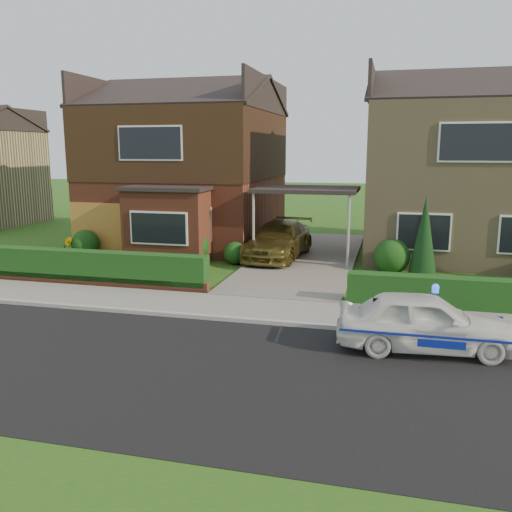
% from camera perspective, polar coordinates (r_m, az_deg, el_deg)
% --- Properties ---
extents(ground, '(120.00, 120.00, 0.00)m').
position_cam_1_polar(ground, '(10.55, -4.36, -12.15)').
color(ground, '#204B14').
rests_on(ground, ground).
extents(road, '(60.00, 6.00, 0.02)m').
position_cam_1_polar(road, '(10.55, -4.36, -12.15)').
color(road, black).
rests_on(road, ground).
extents(kerb, '(60.00, 0.16, 0.12)m').
position_cam_1_polar(kerb, '(13.27, -0.18, -6.88)').
color(kerb, '#9E9993').
rests_on(kerb, ground).
extents(sidewalk, '(60.00, 2.00, 0.10)m').
position_cam_1_polar(sidewalk, '(14.25, 0.87, -5.64)').
color(sidewalk, slate).
rests_on(sidewalk, ground).
extents(driveway, '(3.80, 12.00, 0.12)m').
position_cam_1_polar(driveway, '(20.83, 5.22, -0.26)').
color(driveway, '#666059').
rests_on(driveway, ground).
extents(house_left, '(7.50, 9.53, 7.25)m').
position_cam_1_polar(house_left, '(24.74, -7.09, 10.25)').
color(house_left, brown).
rests_on(house_left, ground).
extents(house_right, '(7.50, 8.06, 7.25)m').
position_cam_1_polar(house_right, '(23.33, 20.99, 9.19)').
color(house_right, '#917E59').
rests_on(house_right, ground).
extents(carport_link, '(3.80, 3.00, 2.77)m').
position_cam_1_polar(carport_link, '(20.43, 5.33, 6.87)').
color(carport_link, black).
rests_on(carport_link, ground).
extents(garage_door, '(2.20, 0.10, 2.10)m').
position_cam_1_polar(garage_door, '(22.48, -16.45, 2.73)').
color(garage_door, '#955E20').
rests_on(garage_door, ground).
extents(dwarf_wall, '(7.70, 0.25, 0.36)m').
position_cam_1_polar(dwarf_wall, '(17.47, -17.06, -2.54)').
color(dwarf_wall, brown).
rests_on(dwarf_wall, ground).
extents(hedge_left, '(7.50, 0.55, 0.90)m').
position_cam_1_polar(hedge_left, '(17.63, -16.77, -3.00)').
color(hedge_left, '#183E13').
rests_on(hedge_left, ground).
extents(hedge_right, '(7.50, 0.55, 0.80)m').
position_cam_1_polar(hedge_right, '(15.35, 23.71, -5.57)').
color(hedge_right, '#183E13').
rests_on(hedge_right, ground).
extents(shrub_left_far, '(1.08, 1.08, 1.08)m').
position_cam_1_polar(shrub_left_far, '(22.29, -17.53, 1.27)').
color(shrub_left_far, '#183E13').
rests_on(shrub_left_far, ground).
extents(shrub_left_mid, '(1.32, 1.32, 1.32)m').
position_cam_1_polar(shrub_left_mid, '(20.11, -6.85, 1.03)').
color(shrub_left_mid, '#183E13').
rests_on(shrub_left_mid, ground).
extents(shrub_left_near, '(0.84, 0.84, 0.84)m').
position_cam_1_polar(shrub_left_near, '(19.93, -2.22, 0.31)').
color(shrub_left_near, '#183E13').
rests_on(shrub_left_near, ground).
extents(shrub_right_near, '(1.20, 1.20, 1.20)m').
position_cam_1_polar(shrub_right_near, '(18.92, 14.10, -0.05)').
color(shrub_right_near, '#183E13').
rests_on(shrub_right_near, ground).
extents(conifer_a, '(0.90, 0.90, 2.60)m').
position_cam_1_polar(conifer_a, '(18.63, 17.28, 1.80)').
color(conifer_a, black).
rests_on(conifer_a, ground).
extents(police_car, '(3.35, 3.75, 1.41)m').
position_cam_1_polar(police_car, '(11.93, 17.34, -6.67)').
color(police_car, silver).
rests_on(police_car, ground).
extents(driveway_car, '(2.21, 4.72, 1.33)m').
position_cam_1_polar(driveway_car, '(20.59, 2.38, 1.69)').
color(driveway_car, brown).
rests_on(driveway_car, driveway).
extents(potted_plant_a, '(0.44, 0.37, 0.70)m').
position_cam_1_polar(potted_plant_a, '(17.03, -9.50, -1.95)').
color(potted_plant_a, gray).
rests_on(potted_plant_a, ground).
extents(potted_plant_b, '(0.60, 0.57, 0.85)m').
position_cam_1_polar(potted_plant_b, '(22.16, -19.26, 0.80)').
color(potted_plant_b, gray).
rests_on(potted_plant_b, ground).
extents(potted_plant_c, '(0.60, 0.60, 0.79)m').
position_cam_1_polar(potted_plant_c, '(19.80, -6.48, 0.11)').
color(potted_plant_c, gray).
rests_on(potted_plant_c, ground).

